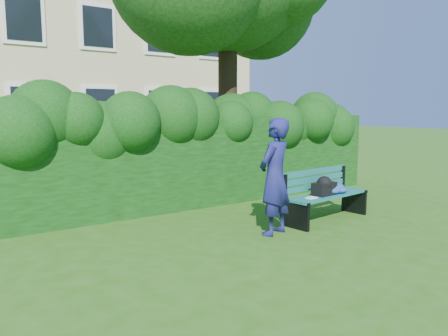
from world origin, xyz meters
TOP-DOWN VIEW (x-y plane):
  - ground at (0.00, 0.00)m, footprint 80.00×80.00m
  - apartment_building at (-0.00, 13.99)m, footprint 16.00×8.08m
  - hedge at (0.00, 2.20)m, footprint 10.00×1.00m
  - park_bench at (1.59, -0.30)m, footprint 1.85×0.75m
  - man_reading at (0.22, -0.45)m, footprint 0.77×0.63m

SIDE VIEW (x-z plane):
  - ground at x=0.00m, z-range 0.00..0.00m
  - park_bench at x=1.59m, z-range 0.05..0.94m
  - hedge at x=0.00m, z-range 0.00..1.80m
  - man_reading at x=0.22m, z-range 0.00..1.82m
  - apartment_building at x=0.00m, z-range 0.00..12.00m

